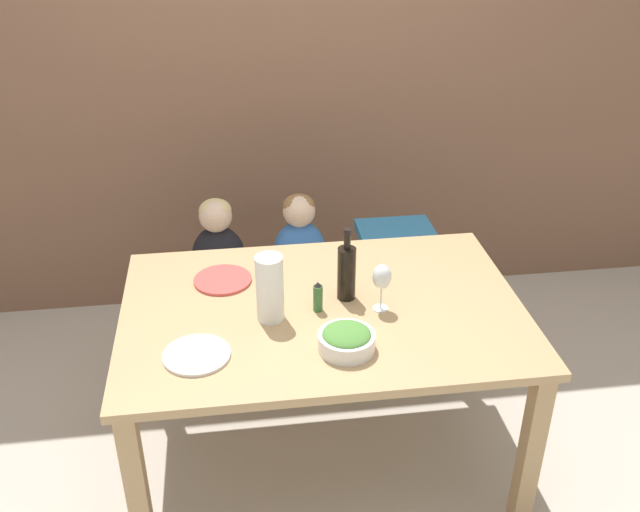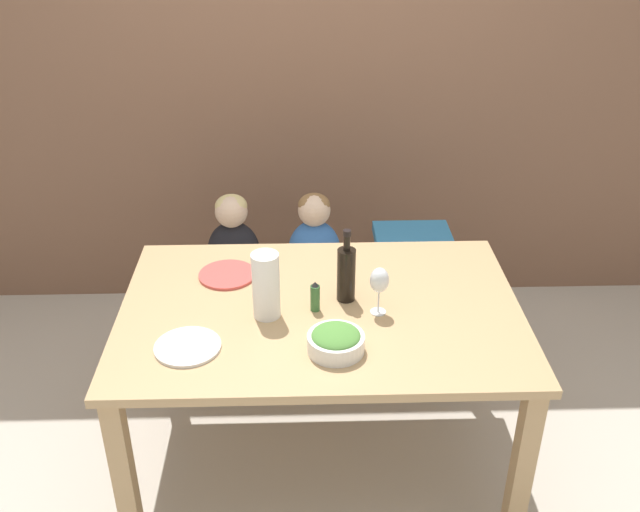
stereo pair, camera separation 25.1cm
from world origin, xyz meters
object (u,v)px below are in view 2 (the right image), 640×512
(salad_bowl_large, at_px, (336,341))
(dinner_plate_back_left, at_px, (227,275))
(wine_glass_near, at_px, (379,281))
(chair_far_left, at_px, (237,292))
(chair_right_highchair, at_px, (412,262))
(paper_towel_roll, at_px, (266,285))
(person_child_left, at_px, (233,240))
(wine_bottle, at_px, (346,273))
(chair_far_center, at_px, (315,291))
(dinner_plate_front_left, at_px, (188,347))
(person_child_center, at_px, (314,239))

(salad_bowl_large, xyz_separation_m, dinner_plate_back_left, (-0.42, 0.52, -0.04))
(wine_glass_near, bearing_deg, chair_far_left, 127.65)
(chair_right_highchair, height_order, paper_towel_roll, paper_towel_roll)
(wine_glass_near, height_order, salad_bowl_large, wine_glass_near)
(paper_towel_roll, height_order, dinner_plate_back_left, paper_towel_roll)
(chair_far_left, bearing_deg, person_child_left, 90.00)
(person_child_left, distance_m, paper_towel_roll, 0.86)
(chair_far_left, bearing_deg, wine_bottle, -54.51)
(chair_far_center, xyz_separation_m, dinner_plate_front_left, (-0.47, -1.00, 0.41))
(dinner_plate_back_left, bearing_deg, salad_bowl_large, -51.04)
(chair_far_center, distance_m, dinner_plate_back_left, 0.75)
(person_child_left, distance_m, dinner_plate_back_left, 0.52)
(person_child_center, bearing_deg, chair_far_left, -179.85)
(chair_far_center, height_order, dinner_plate_back_left, dinner_plate_back_left)
(chair_far_left, distance_m, wine_bottle, 1.00)
(chair_right_highchair, relative_size, dinner_plate_front_left, 2.93)
(wine_glass_near, bearing_deg, salad_bowl_large, -126.20)
(person_child_left, height_order, dinner_plate_back_left, person_child_left)
(chair_far_center, xyz_separation_m, person_child_center, (-0.00, 0.00, 0.29))
(chair_far_left, relative_size, dinner_plate_back_left, 1.90)
(chair_right_highchair, bearing_deg, person_child_left, 179.93)
(chair_far_left, distance_m, chair_right_highchair, 0.89)
(wine_glass_near, bearing_deg, chair_right_highchair, 72.07)
(wine_bottle, xyz_separation_m, wine_glass_near, (0.12, -0.10, 0.02))
(person_child_left, relative_size, wine_bottle, 1.52)
(person_child_center, height_order, dinner_plate_front_left, person_child_center)
(person_child_left, bearing_deg, paper_towel_roll, -76.33)
(chair_right_highchair, distance_m, person_child_center, 0.50)
(chair_right_highchair, xyz_separation_m, person_child_left, (-0.87, 0.00, 0.13))
(chair_far_left, height_order, person_child_center, person_child_center)
(chair_far_left, distance_m, dinner_plate_back_left, 0.65)
(person_child_left, distance_m, person_child_center, 0.39)
(wine_bottle, distance_m, dinner_plate_back_left, 0.52)
(chair_far_left, relative_size, wine_glass_near, 2.32)
(wine_glass_near, bearing_deg, chair_far_center, 105.68)
(chair_far_left, height_order, dinner_plate_front_left, dinner_plate_front_left)
(person_child_left, height_order, dinner_plate_front_left, person_child_left)
(paper_towel_roll, distance_m, dinner_plate_back_left, 0.36)
(dinner_plate_front_left, bearing_deg, person_child_left, 85.64)
(person_child_center, bearing_deg, wine_bottle, -81.30)
(wine_bottle, height_order, salad_bowl_large, wine_bottle)
(person_child_center, relative_size, salad_bowl_large, 2.27)
(chair_far_left, xyz_separation_m, wine_glass_near, (0.61, -0.80, 0.54))
(chair_far_left, xyz_separation_m, chair_right_highchair, (0.87, 0.00, 0.16))
(person_child_center, distance_m, dinner_plate_front_left, 1.11)
(wine_glass_near, relative_size, dinner_plate_back_left, 0.82)
(chair_far_center, bearing_deg, chair_far_left, 180.00)
(chair_far_left, bearing_deg, dinner_plate_front_left, -94.36)
(chair_far_left, height_order, salad_bowl_large, salad_bowl_large)
(chair_far_left, distance_m, person_child_left, 0.29)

